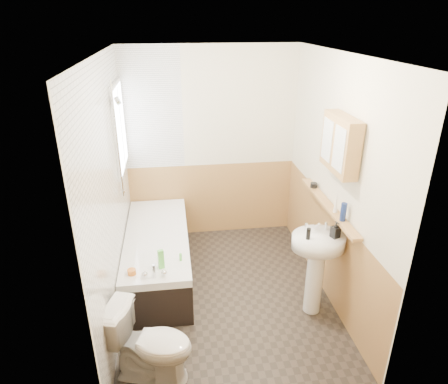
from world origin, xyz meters
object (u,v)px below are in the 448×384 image
Objects in this scene: sink at (317,258)px; medicine_cabinet at (340,144)px; toilet at (151,344)px; pine_shelf at (328,205)px; bathtub at (158,254)px.

medicine_cabinet is at bearing 45.80° from sink.
pine_shelf is at bearing -43.81° from toilet.
medicine_cabinet is (-0.03, -0.17, 0.70)m from pine_shelf.
toilet is (-0.03, -1.46, 0.06)m from bathtub.
toilet is at bearing -156.39° from medicine_cabinet.
medicine_cabinet is (1.74, -0.68, 1.45)m from bathtub.
toilet is 2.38m from medicine_cabinet.
pine_shelf is at bearing -16.09° from bathtub.
sink is 0.56m from pine_shelf.
toilet is 1.74m from sink.
bathtub is at bearing 158.62° from medicine_cabinet.
medicine_cabinet is at bearing -99.22° from pine_shelf.
pine_shelf is (1.80, 0.95, 0.69)m from toilet.
medicine_cabinet reaches higher than sink.
medicine_cabinet is (1.77, 0.77, 1.39)m from toilet.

